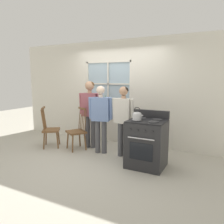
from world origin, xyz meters
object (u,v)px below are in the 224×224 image
(person_elderly_left, at_px, (90,107))
(stove, at_px, (147,143))
(person_teen_center, at_px, (101,113))
(kettle, at_px, (137,116))
(potted_plant, at_px, (105,102))
(chair_near_wall, at_px, (77,131))
(person_adult_right, at_px, (123,115))
(chair_by_window, at_px, (50,130))

(person_elderly_left, bearing_deg, stove, -29.05)
(person_teen_center, bearing_deg, kettle, -36.09)
(stove, relative_size, potted_plant, 3.51)
(chair_near_wall, relative_size, person_adult_right, 0.66)
(kettle, distance_m, potted_plant, 1.91)
(chair_by_window, bearing_deg, stove, -127.32)
(person_adult_right, height_order, potted_plant, person_adult_right)
(chair_by_window, distance_m, potted_plant, 1.59)
(chair_near_wall, bearing_deg, potted_plant, 105.45)
(person_adult_right, distance_m, potted_plant, 1.29)
(person_elderly_left, height_order, person_adult_right, person_elderly_left)
(person_teen_center, bearing_deg, chair_by_window, 173.33)
(chair_by_window, distance_m, stove, 2.55)
(person_elderly_left, height_order, person_teen_center, person_elderly_left)
(person_teen_center, bearing_deg, person_elderly_left, 137.59)
(stove, distance_m, potted_plant, 2.04)
(chair_by_window, xyz_separation_m, stove, (2.55, -0.08, 0.03))
(person_teen_center, distance_m, kettle, 1.11)
(person_teen_center, bearing_deg, chair_near_wall, 168.57)
(chair_by_window, relative_size, person_teen_center, 0.66)
(person_elderly_left, distance_m, person_teen_center, 0.50)
(person_adult_right, bearing_deg, person_teen_center, -172.79)
(chair_near_wall, xyz_separation_m, kettle, (1.68, -0.37, 0.58))
(person_teen_center, xyz_separation_m, potted_plant, (-0.38, 0.89, 0.14))
(chair_near_wall, bearing_deg, kettle, 19.45)
(potted_plant, bearing_deg, person_adult_right, -43.08)
(person_teen_center, bearing_deg, person_adult_right, -13.42)
(person_elderly_left, bearing_deg, potted_plant, 72.83)
(stove, height_order, kettle, kettle)
(person_elderly_left, xyz_separation_m, stove, (1.63, -0.50, -0.54))
(person_elderly_left, relative_size, person_adult_right, 1.07)
(chair_near_wall, bearing_deg, chair_by_window, -135.96)
(person_teen_center, relative_size, potted_plant, 5.03)
(person_adult_right, height_order, kettle, person_adult_right)
(stove, bearing_deg, person_adult_right, 155.66)
(person_teen_center, xyz_separation_m, kettle, (1.03, -0.40, 0.09))
(person_elderly_left, xyz_separation_m, potted_plant, (0.06, 0.66, 0.06))
(person_adult_right, relative_size, potted_plant, 5.02)
(person_adult_right, bearing_deg, kettle, -35.63)
(chair_by_window, distance_m, person_elderly_left, 1.16)
(person_elderly_left, bearing_deg, person_adult_right, -24.20)
(person_teen_center, height_order, stove, person_teen_center)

